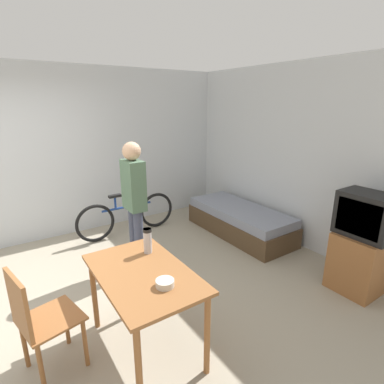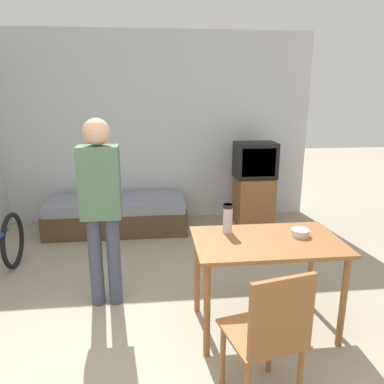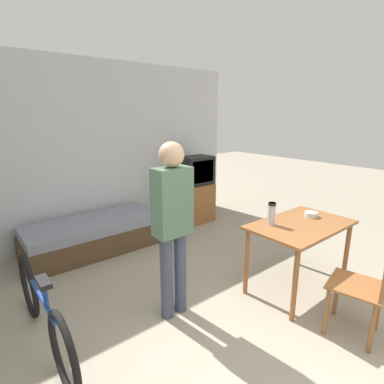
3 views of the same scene
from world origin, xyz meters
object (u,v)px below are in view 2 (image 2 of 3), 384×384
(mate_bowl, at_px, (300,233))
(dining_table, at_px, (267,252))
(daybed, at_px, (118,214))
(tv, at_px, (254,185))
(wooden_chair, at_px, (270,333))
(person_standing, at_px, (101,201))
(thermos_flask, at_px, (228,217))

(mate_bowl, bearing_deg, dining_table, -169.67)
(mate_bowl, bearing_deg, daybed, 125.44)
(daybed, height_order, mate_bowl, mate_bowl)
(dining_table, bearing_deg, tv, 76.90)
(daybed, distance_m, wooden_chair, 3.41)
(daybed, xyz_separation_m, dining_table, (1.38, -2.38, 0.44))
(tv, height_order, dining_table, tv)
(person_standing, bearing_deg, thermos_flask, -17.23)
(daybed, height_order, wooden_chair, wooden_chair)
(tv, xyz_separation_m, thermos_flask, (-0.85, -2.26, 0.33))
(wooden_chair, xyz_separation_m, thermos_flask, (-0.06, 0.99, 0.37))
(tv, xyz_separation_m, dining_table, (-0.57, -2.44, 0.09))
(mate_bowl, bearing_deg, tv, 83.21)
(person_standing, height_order, thermos_flask, person_standing)
(dining_table, relative_size, mate_bowl, 7.95)
(thermos_flask, bearing_deg, person_standing, 162.77)
(daybed, relative_size, dining_table, 1.65)
(tv, distance_m, person_standing, 2.74)
(daybed, distance_m, thermos_flask, 2.55)
(wooden_chair, bearing_deg, dining_table, 74.81)
(person_standing, relative_size, thermos_flask, 6.98)
(dining_table, height_order, person_standing, person_standing)
(tv, relative_size, person_standing, 0.71)
(tv, relative_size, mate_bowl, 8.25)
(wooden_chair, height_order, person_standing, person_standing)
(wooden_chair, bearing_deg, thermos_flask, 93.59)
(dining_table, relative_size, thermos_flask, 4.75)
(daybed, xyz_separation_m, mate_bowl, (1.66, -2.33, 0.58))
(person_standing, distance_m, thermos_flask, 1.09)
(tv, distance_m, wooden_chair, 3.34)
(tv, xyz_separation_m, wooden_chair, (-0.79, -3.25, -0.04))
(thermos_flask, height_order, mate_bowl, thermos_flask)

